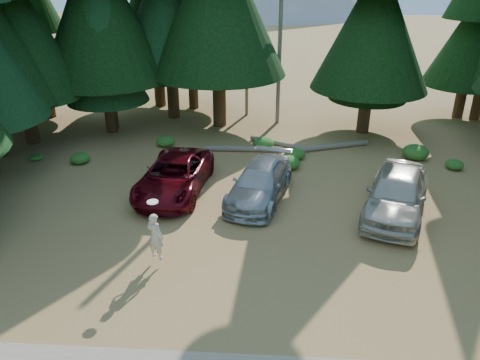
{
  "coord_description": "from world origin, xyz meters",
  "views": [
    {
      "loc": [
        0.24,
        -13.78,
        9.25
      ],
      "look_at": [
        -0.83,
        3.2,
        1.25
      ],
      "focal_mm": 35.0,
      "sensor_mm": 36.0,
      "label": 1
    }
  ],
  "objects_px": {
    "silver_minivan_right": "(397,193)",
    "frisbee_player": "(155,236)",
    "silver_minivan_center": "(260,183)",
    "log_left": "(243,149)",
    "log_right": "(327,147)",
    "red_pickup": "(174,176)",
    "log_mid": "(276,143)"
  },
  "relations": [
    {
      "from": "silver_minivan_right",
      "to": "frisbee_player",
      "type": "xyz_separation_m",
      "value": [
        -8.74,
        -3.95,
        0.15
      ]
    },
    {
      "from": "silver_minivan_center",
      "to": "silver_minivan_right",
      "type": "height_order",
      "value": "silver_minivan_right"
    },
    {
      "from": "frisbee_player",
      "to": "log_left",
      "type": "xyz_separation_m",
      "value": [
        2.3,
        10.35,
        -0.94
      ]
    },
    {
      "from": "log_left",
      "to": "log_right",
      "type": "height_order",
      "value": "log_right"
    },
    {
      "from": "red_pickup",
      "to": "log_mid",
      "type": "bearing_deg",
      "value": 58.67
    },
    {
      "from": "silver_minivan_center",
      "to": "silver_minivan_right",
      "type": "relative_size",
      "value": 0.93
    },
    {
      "from": "red_pickup",
      "to": "silver_minivan_right",
      "type": "height_order",
      "value": "silver_minivan_right"
    },
    {
      "from": "log_left",
      "to": "log_right",
      "type": "distance_m",
      "value": 4.52
    },
    {
      "from": "silver_minivan_center",
      "to": "log_mid",
      "type": "distance_m",
      "value": 6.53
    },
    {
      "from": "log_right",
      "to": "silver_minivan_right",
      "type": "bearing_deg",
      "value": -95.2
    },
    {
      "from": "red_pickup",
      "to": "silver_minivan_center",
      "type": "bearing_deg",
      "value": -1.29
    },
    {
      "from": "silver_minivan_center",
      "to": "log_right",
      "type": "height_order",
      "value": "silver_minivan_center"
    },
    {
      "from": "frisbee_player",
      "to": "log_left",
      "type": "distance_m",
      "value": 10.65
    },
    {
      "from": "log_mid",
      "to": "log_right",
      "type": "relative_size",
      "value": 0.65
    },
    {
      "from": "red_pickup",
      "to": "silver_minivan_right",
      "type": "distance_m",
      "value": 9.28
    },
    {
      "from": "log_left",
      "to": "log_mid",
      "type": "bearing_deg",
      "value": 30.08
    },
    {
      "from": "silver_minivan_right",
      "to": "log_mid",
      "type": "distance_m",
      "value": 8.85
    },
    {
      "from": "log_left",
      "to": "log_mid",
      "type": "distance_m",
      "value": 2.05
    },
    {
      "from": "red_pickup",
      "to": "silver_minivan_right",
      "type": "bearing_deg",
      "value": -3.59
    },
    {
      "from": "red_pickup",
      "to": "log_mid",
      "type": "xyz_separation_m",
      "value": [
        4.48,
        6.03,
        -0.64
      ]
    },
    {
      "from": "red_pickup",
      "to": "log_left",
      "type": "distance_m",
      "value": 5.7
    },
    {
      "from": "red_pickup",
      "to": "log_right",
      "type": "bearing_deg",
      "value": 42.78
    },
    {
      "from": "silver_minivan_center",
      "to": "silver_minivan_right",
      "type": "xyz_separation_m",
      "value": [
        5.43,
        -1.0,
        0.2
      ]
    },
    {
      "from": "frisbee_player",
      "to": "log_mid",
      "type": "height_order",
      "value": "frisbee_player"
    },
    {
      "from": "silver_minivan_right",
      "to": "log_right",
      "type": "height_order",
      "value": "silver_minivan_right"
    },
    {
      "from": "log_mid",
      "to": "log_left",
      "type": "bearing_deg",
      "value": -120.57
    },
    {
      "from": "red_pickup",
      "to": "frisbee_player",
      "type": "distance_m",
      "value": 5.41
    },
    {
      "from": "silver_minivan_right",
      "to": "log_left",
      "type": "bearing_deg",
      "value": 154.76
    },
    {
      "from": "silver_minivan_center",
      "to": "log_mid",
      "type": "height_order",
      "value": "silver_minivan_center"
    },
    {
      "from": "red_pickup",
      "to": "frisbee_player",
      "type": "height_order",
      "value": "frisbee_player"
    },
    {
      "from": "log_left",
      "to": "log_mid",
      "type": "xyz_separation_m",
      "value": [
        1.75,
        1.06,
        -0.02
      ]
    },
    {
      "from": "silver_minivan_right",
      "to": "log_mid",
      "type": "relative_size",
      "value": 1.73
    }
  ]
}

